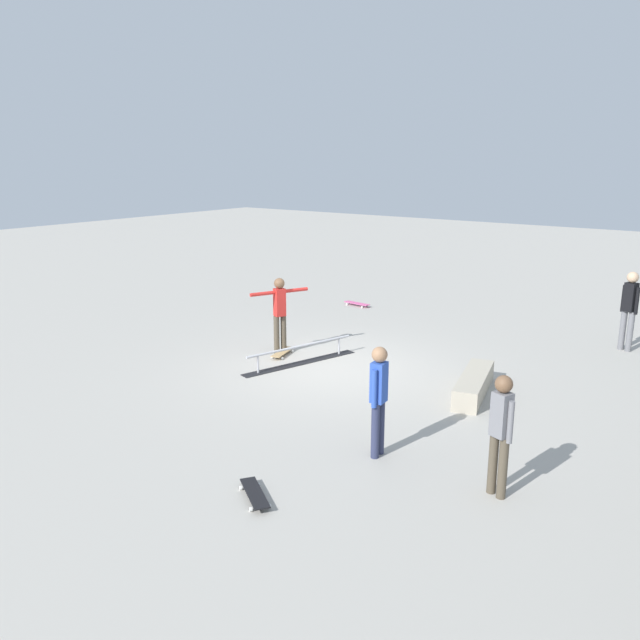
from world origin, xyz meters
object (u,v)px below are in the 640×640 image
object	(u,v)px
grind_rail	(300,355)
bystander_black_shirt	(629,306)
bystander_grey_shirt	(501,429)
bystander_blue_shirt	(379,395)
skate_ledge	(474,385)
skater_main	(280,310)
loose_skateboard_pink	(357,303)
loose_skateboard_black	(255,493)
skateboard_main	(283,352)

from	to	relation	value
grind_rail	bystander_black_shirt	distance (m)	7.21
bystander_grey_shirt	bystander_blue_shirt	size ratio (longest dim) A/B	0.98
skate_ledge	skater_main	bearing A→B (deg)	-88.33
grind_rail	bystander_black_shirt	world-z (taller)	bystander_black_shirt
skate_ledge	skater_main	size ratio (longest dim) A/B	1.17
grind_rail	bystander_grey_shirt	world-z (taller)	bystander_grey_shirt
bystander_blue_shirt	loose_skateboard_pink	size ratio (longest dim) A/B	1.98
bystander_black_shirt	bystander_grey_shirt	bearing A→B (deg)	-68.50
skater_main	loose_skateboard_pink	distance (m)	4.99
bystander_grey_shirt	loose_skateboard_pink	distance (m)	10.63
loose_skateboard_pink	loose_skateboard_black	world-z (taller)	same
grind_rail	skateboard_main	world-z (taller)	grind_rail
skateboard_main	grind_rail	bearing A→B (deg)	-122.96
skater_main	skateboard_main	xyz separation A→B (m)	(0.10, 0.14, -0.89)
skate_ledge	loose_skateboard_pink	xyz separation A→B (m)	(-4.65, -5.51, -0.11)
skater_main	loose_skateboard_black	xyz separation A→B (m)	(4.90, 3.65, -0.89)
loose_skateboard_pink	skate_ledge	bearing A→B (deg)	145.18
loose_skateboard_black	grind_rail	bearing A→B (deg)	-23.89
bystander_blue_shirt	loose_skateboard_black	distance (m)	2.19
skateboard_main	bystander_blue_shirt	world-z (taller)	bystander_blue_shirt
loose_skateboard_pink	skater_main	bearing A→B (deg)	108.61
skate_ledge	bystander_blue_shirt	bearing A→B (deg)	-2.40
grind_rail	loose_skateboard_pink	world-z (taller)	grind_rail
loose_skateboard_pink	bystander_blue_shirt	bearing A→B (deg)	130.14
bystander_grey_shirt	bystander_blue_shirt	xyz separation A→B (m)	(-0.07, -1.78, 0.01)
skateboard_main	skater_main	bearing A→B (deg)	39.63
grind_rail	bystander_black_shirt	xyz separation A→B (m)	(-4.95, 5.18, 0.82)
skate_ledge	bystander_black_shirt	size ratio (longest dim) A/B	1.11
loose_skateboard_black	skater_main	bearing A→B (deg)	-19.10
skate_ledge	skater_main	world-z (taller)	skater_main
loose_skateboard_pink	loose_skateboard_black	size ratio (longest dim) A/B	1.05
bystander_grey_shirt	bystander_blue_shirt	distance (m)	1.79
bystander_blue_shirt	loose_skateboard_pink	distance (m)	9.46
skater_main	bystander_grey_shirt	size ratio (longest dim) A/B	1.04
skate_ledge	bystander_blue_shirt	distance (m)	3.18
skate_ledge	loose_skateboard_black	size ratio (longest dim) A/B	2.51
skate_ledge	loose_skateboard_black	bearing A→B (deg)	-8.34
grind_rail	bystander_black_shirt	size ratio (longest dim) A/B	1.53
skate_ledge	skateboard_main	bearing A→B (deg)	-86.91
skateboard_main	bystander_black_shirt	world-z (taller)	bystander_black_shirt
bystander_black_shirt	loose_skateboard_black	distance (m)	9.86
skate_ledge	bystander_black_shirt	distance (m)	4.85
bystander_blue_shirt	bystander_black_shirt	bearing A→B (deg)	-18.03
loose_skateboard_pink	bystander_black_shirt	bearing A→B (deg)	-175.75
skateboard_main	bystander_grey_shirt	size ratio (longest dim) A/B	0.52
bystander_blue_shirt	loose_skateboard_black	xyz separation A→B (m)	(1.93, -0.61, -0.84)
skater_main	bystander_blue_shirt	bearing A→B (deg)	79.57
bystander_grey_shirt	bystander_blue_shirt	world-z (taller)	bystander_blue_shirt
skate_ledge	skater_main	distance (m)	4.45
grind_rail	bystander_grey_shirt	bearing A→B (deg)	78.83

